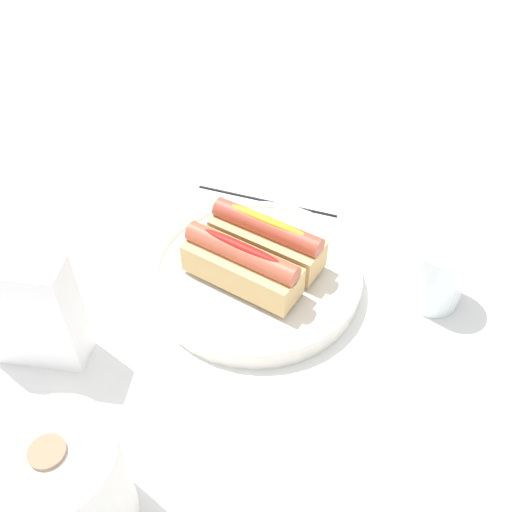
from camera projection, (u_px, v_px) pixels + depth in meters
ground_plane at (246, 285)px, 0.77m from camera, size 2.40×2.40×0.00m
serving_bowl at (256, 275)px, 0.76m from camera, size 0.27×0.27×0.03m
hotdog_front at (267, 238)px, 0.75m from camera, size 0.16×0.10×0.06m
hotdog_back at (245, 265)px, 0.71m from camera, size 0.16×0.10×0.06m
water_glass at (437, 277)px, 0.73m from camera, size 0.07×0.07×0.09m
paper_towel_roll at (66, 488)px, 0.51m from camera, size 0.11×0.11×0.13m
napkin_box at (28, 312)px, 0.64m from camera, size 0.11×0.05×0.15m
chopstick_near at (266, 200)px, 0.89m from camera, size 0.22×0.03×0.01m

